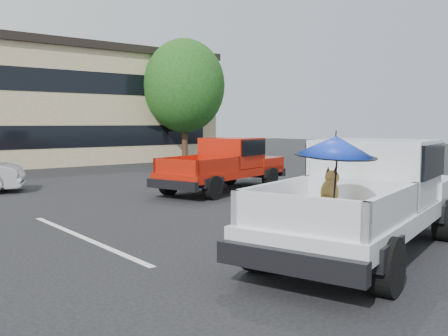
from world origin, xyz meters
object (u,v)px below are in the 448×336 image
at_px(tree_right, 184,86).
at_px(tree_back, 74,88).
at_px(silver_pickup, 370,189).
at_px(red_pickup, 229,162).

height_order(tree_right, tree_back, tree_back).
relative_size(silver_pickup, red_pickup, 1.11).
xyz_separation_m(tree_right, tree_back, (-3.00, 8.00, 0.20)).
distance_m(tree_right, tree_back, 8.55).
bearing_deg(tree_back, tree_right, -69.44).
height_order(tree_right, red_pickup, tree_right).
relative_size(tree_right, tree_back, 0.95).
height_order(tree_back, silver_pickup, tree_back).
bearing_deg(silver_pickup, tree_right, 47.64).
distance_m(tree_right, silver_pickup, 20.11).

